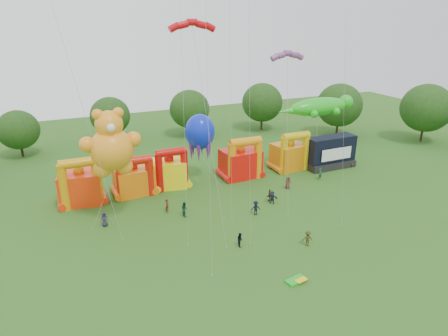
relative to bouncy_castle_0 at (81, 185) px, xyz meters
name	(u,v)px	position (x,y,z in m)	size (l,w,h in m)	color
ground	(306,302)	(16.17, -28.82, -2.57)	(160.00, 160.00, 0.00)	#315A19
tree_ring	(296,240)	(15.03, -28.23, 3.69)	(120.02, 122.08, 12.07)	#352314
bouncy_castle_0	(81,185)	(0.00, 0.00, 0.00)	(5.95, 5.07, 6.79)	#F2310B
bouncy_castle_1	(134,179)	(7.10, 0.22, -0.32)	(5.51, 4.59, 5.93)	orange
bouncy_castle_2	(170,172)	(12.44, 0.59, -0.18)	(5.48, 4.76, 6.26)	yellow
bouncy_castle_3	(241,161)	(23.73, 0.02, -0.04)	(5.94, 4.90, 6.71)	red
bouncy_castle_4	(290,154)	(32.64, 0.00, -0.10)	(5.76, 4.85, 6.51)	orange
stage_trailer	(330,152)	(39.06, -2.05, 0.00)	(8.40, 3.32, 5.34)	black
teddy_bear_kite	(110,151)	(3.42, -7.23, 6.53)	(6.98, 4.95, 14.20)	orange
gecko_kite	(318,121)	(37.21, -0.45, 5.12)	(14.23, 5.99, 11.49)	green
octopus_kite	(202,142)	(17.88, 1.42, 3.36)	(4.47, 7.73, 10.22)	#0D24CE
parafoil_kites	(137,113)	(6.07, -10.82, 11.49)	(30.33, 11.65, 31.60)	red
diamond_kites	(241,89)	(16.58, -14.25, 13.86)	(21.06, 16.11, 38.03)	red
folded_kite_bundle	(297,280)	(16.99, -26.04, -2.43)	(2.15, 1.38, 0.31)	green
spectator_0	(104,219)	(1.83, -7.77, -1.65)	(0.90, 0.59, 1.85)	#27233B
spectator_1	(167,206)	(9.71, -7.22, -1.63)	(0.68, 0.45, 1.87)	#582019
spectator_2	(185,209)	(11.45, -9.07, -1.60)	(0.95, 0.74, 1.95)	#1A422C
spectator_3	(256,208)	(19.79, -12.32, -1.63)	(1.21, 0.70, 1.88)	black
spectator_4	(270,195)	(23.45, -9.46, -1.74)	(0.98, 0.41, 1.67)	#3B2B17
spectator_5	(272,197)	(23.34, -10.34, -1.68)	(1.65, 0.53, 1.78)	#25233A
spectator_6	(288,183)	(27.94, -6.90, -1.67)	(0.88, 0.57, 1.81)	#52171E
spectator_7	(320,174)	(34.39, -5.92, -1.66)	(0.67, 0.44, 1.83)	#1B442B
spectator_8	(240,240)	(14.79, -18.21, -1.77)	(0.78, 0.61, 1.60)	black
spectator_9	(308,238)	(21.59, -21.07, -1.68)	(1.15, 0.66, 1.78)	#373116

